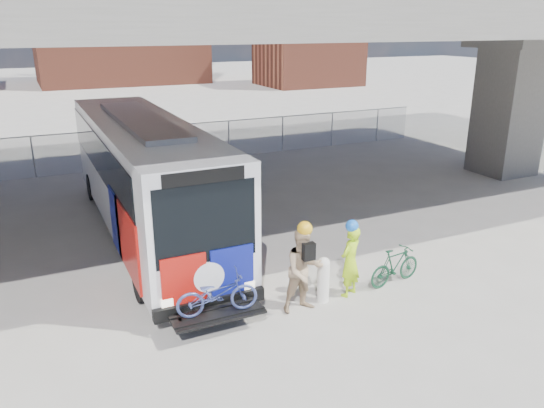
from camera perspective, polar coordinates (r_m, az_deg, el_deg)
ground at (r=14.94m, az=-2.46°, el=-6.29°), size 160.00×160.00×0.00m
bus at (r=16.90m, az=-13.61°, el=3.79°), size 2.67×12.96×3.69m
overpass at (r=17.30m, az=-8.27°, el=19.31°), size 40.00×16.00×7.95m
chainlink_fence at (r=25.52m, az=-13.17°, el=7.18°), size 30.00×0.06×30.00m
brick_buildings at (r=61.07m, az=-20.16°, el=16.79°), size 54.00×22.00×12.00m
bollard at (r=12.75m, az=5.54°, el=-7.91°), size 0.30×0.30×1.14m
cyclist_hivis at (r=12.97m, az=8.42°, el=-5.92°), size 0.77×0.67×1.96m
cyclist_tan at (r=12.16m, az=3.46°, el=-7.02°), size 0.98×0.77×2.20m
bike_parked at (r=13.92m, az=13.12°, el=-6.50°), size 1.69×0.68×0.99m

